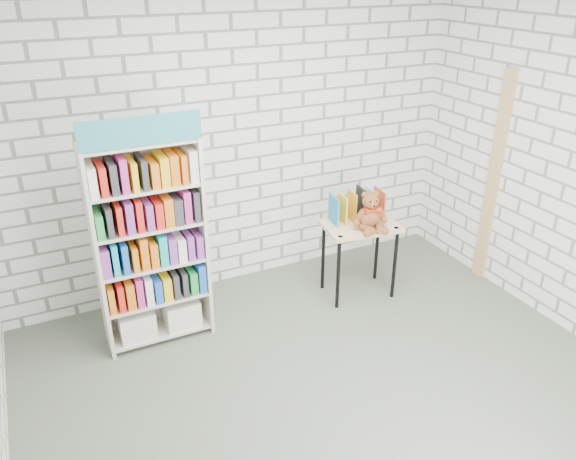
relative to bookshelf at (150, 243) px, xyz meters
name	(u,v)px	position (x,y,z in m)	size (l,w,h in m)	color
ground	(339,397)	(1.01, -1.36, -0.90)	(4.50, 4.50, 0.00)	#50584B
room_shell	(351,172)	(1.01, -1.36, 0.88)	(4.52, 4.02, 2.81)	silver
bookshelf	(150,243)	(0.00, 0.00, 0.00)	(0.88, 0.34, 1.97)	beige
display_table	(360,234)	(1.91, -0.15, -0.27)	(0.74, 0.56, 0.74)	tan
table_books	(356,206)	(1.93, -0.04, -0.02)	(0.50, 0.27, 0.28)	teal
teddy_bear	(370,214)	(1.94, -0.26, -0.02)	(0.32, 0.31, 0.36)	brown
door_trim	(493,180)	(3.24, -0.41, 0.15)	(0.05, 0.12, 2.10)	tan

